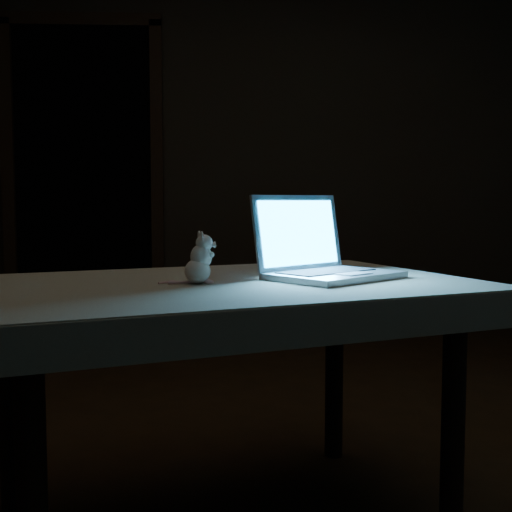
{
  "coord_description": "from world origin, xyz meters",
  "views": [
    {
      "loc": [
        -0.21,
        -2.16,
        0.91
      ],
      "look_at": [
        -0.1,
        -0.29,
        0.75
      ],
      "focal_mm": 48.0,
      "sensor_mm": 36.0,
      "label": 1
    }
  ],
  "objects": [
    {
      "name": "back_wall",
      "position": [
        0.0,
        2.5,
        1.3
      ],
      "size": [
        4.5,
        0.04,
        2.6
      ],
      "primitive_type": "cube",
      "color": "black",
      "rests_on": "ground"
    },
    {
      "name": "table",
      "position": [
        -0.2,
        -0.29,
        0.34
      ],
      "size": [
        1.47,
        1.2,
        0.68
      ],
      "primitive_type": null,
      "rotation": [
        0.0,
        0.0,
        0.36
      ],
      "color": "black",
      "rests_on": "floor"
    },
    {
      "name": "doorway",
      "position": [
        -1.1,
        2.5,
        1.06
      ],
      "size": [
        1.06,
        0.36,
        2.13
      ],
      "primitive_type": null,
      "color": "black",
      "rests_on": "back_wall"
    },
    {
      "name": "laptop",
      "position": [
        0.12,
        -0.24,
        0.8
      ],
      "size": [
        0.47,
        0.47,
        0.24
      ],
      "primitive_type": null,
      "rotation": [
        0.0,
        0.0,
        0.69
      ],
      "color": "#B2B2B6",
      "rests_on": "tablecloth"
    },
    {
      "name": "tablecloth",
      "position": [
        -0.2,
        -0.33,
        0.64
      ],
      "size": [
        1.62,
        1.45,
        0.09
      ],
      "primitive_type": null,
      "rotation": [
        0.0,
        0.0,
        0.5
      ],
      "color": "#B9B39A",
      "rests_on": "table"
    },
    {
      "name": "plush_mouse",
      "position": [
        -0.26,
        -0.33,
        0.75
      ],
      "size": [
        0.14,
        0.14,
        0.14
      ],
      "primitive_type": null,
      "rotation": [
        0.0,
        0.0,
        0.45
      ],
      "color": "white",
      "rests_on": "tablecloth"
    },
    {
      "name": "floor",
      "position": [
        0.0,
        0.0,
        0.0
      ],
      "size": [
        5.0,
        5.0,
        0.0
      ],
      "primitive_type": "plane",
      "color": "black",
      "rests_on": "ground"
    }
  ]
}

